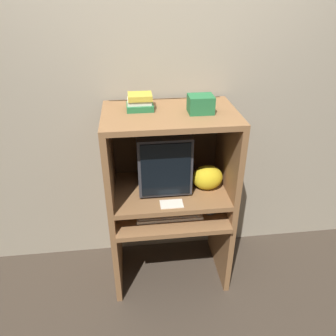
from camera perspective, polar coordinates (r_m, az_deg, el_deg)
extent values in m
plane|color=#3D3328|center=(2.72, 1.04, -21.37)|extent=(12.00, 12.00, 0.00)
cube|color=gray|center=(2.47, -0.65, 10.35)|extent=(6.00, 0.06, 2.60)
cube|color=brown|center=(2.67, -8.85, -12.85)|extent=(0.04, 0.56, 0.65)
cube|color=brown|center=(2.75, 9.10, -11.45)|extent=(0.04, 0.56, 0.65)
cube|color=brown|center=(2.39, 0.64, -8.62)|extent=(0.79, 0.40, 0.04)
cube|color=brown|center=(2.42, -9.59, -5.71)|extent=(0.04, 0.56, 0.16)
cube|color=brown|center=(2.50, 9.83, -4.40)|extent=(0.04, 0.56, 0.16)
cube|color=brown|center=(2.39, 0.30, -3.89)|extent=(0.79, 0.56, 0.04)
cube|color=brown|center=(2.23, -10.38, 2.10)|extent=(0.04, 0.56, 0.58)
cube|color=brown|center=(2.32, 10.61, 3.23)|extent=(0.04, 0.56, 0.58)
cube|color=brown|center=(2.12, 0.35, 9.29)|extent=(0.79, 0.56, 0.04)
cube|color=#48321E|center=(2.47, -0.44, 5.54)|extent=(0.79, 0.01, 0.58)
cylinder|color=#333338|center=(2.42, -0.86, -2.64)|extent=(0.20, 0.20, 0.02)
cube|color=#333338|center=(2.31, -0.90, 1.95)|extent=(0.36, 0.37, 0.42)
cube|color=black|center=(2.15, -0.38, -0.36)|extent=(0.33, 0.01, 0.38)
cube|color=beige|center=(2.37, 0.21, -8.17)|extent=(0.47, 0.14, 0.02)
cube|color=silver|center=(2.36, 0.21, -7.92)|extent=(0.43, 0.11, 0.01)
ellipsoid|color=#28282B|center=(2.40, 7.36, -7.72)|extent=(0.07, 0.05, 0.03)
ellipsoid|color=gold|center=(2.35, 6.87, -1.65)|extent=(0.22, 0.16, 0.18)
cube|color=#236638|center=(2.16, -4.89, 10.56)|extent=(0.17, 0.14, 0.04)
cube|color=beige|center=(2.16, -5.00, 11.51)|extent=(0.15, 0.12, 0.03)
cube|color=gold|center=(2.14, -4.91, 12.30)|extent=(0.15, 0.13, 0.03)
cube|color=beige|center=(2.22, 0.63, -6.27)|extent=(0.15, 0.10, 0.00)
cube|color=#236638|center=(2.10, 5.71, 11.02)|extent=(0.16, 0.13, 0.11)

